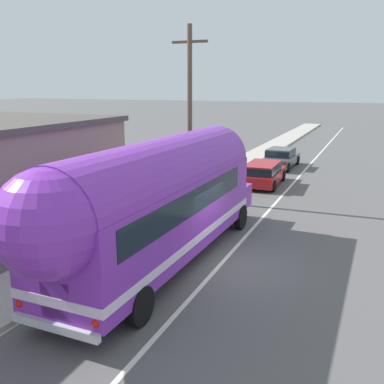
# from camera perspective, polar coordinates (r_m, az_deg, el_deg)

# --- Properties ---
(ground_plane) EXTENTS (300.00, 300.00, 0.00)m
(ground_plane) POSITION_cam_1_polar(r_m,az_deg,el_deg) (14.45, 3.88, -9.39)
(ground_plane) COLOR #565454
(lane_markings) EXTENTS (3.54, 80.00, 0.01)m
(lane_markings) POSITION_cam_1_polar(r_m,az_deg,el_deg) (25.89, 9.32, 0.94)
(lane_markings) COLOR silver
(lane_markings) RESTS_ON ground
(sidewalk_slab) EXTENTS (2.36, 90.00, 0.15)m
(sidewalk_slab) POSITION_cam_1_polar(r_m,az_deg,el_deg) (24.89, 1.47, 0.77)
(sidewalk_slab) COLOR #ADA89E
(sidewalk_slab) RESTS_ON ground
(utility_pole) EXTENTS (1.80, 0.24, 8.50)m
(utility_pole) POSITION_cam_1_polar(r_m,az_deg,el_deg) (21.47, -0.30, 10.44)
(utility_pole) COLOR brown
(utility_pole) RESTS_ON ground
(painted_bus) EXTENTS (2.74, 12.55, 4.12)m
(painted_bus) POSITION_cam_1_polar(r_m,az_deg,el_deg) (13.26, -4.76, -1.01)
(painted_bus) COLOR purple
(painted_bus) RESTS_ON ground
(car_lead) EXTENTS (2.06, 4.58, 1.37)m
(car_lead) POSITION_cam_1_polar(r_m,az_deg,el_deg) (25.57, 9.34, 2.57)
(car_lead) COLOR #A5191E
(car_lead) RESTS_ON ground
(car_second) EXTENTS (2.09, 4.67, 1.37)m
(car_second) POSITION_cam_1_polar(r_m,az_deg,el_deg) (31.64, 11.60, 4.53)
(car_second) COLOR #474C51
(car_second) RESTS_ON ground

